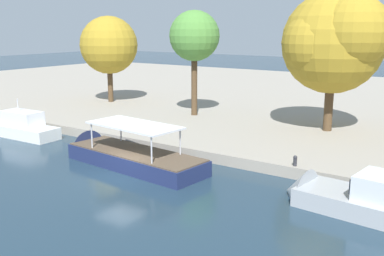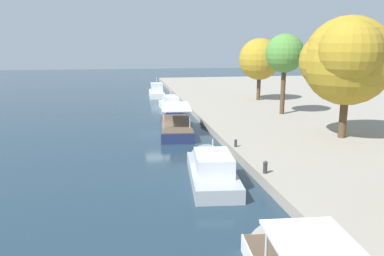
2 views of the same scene
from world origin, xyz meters
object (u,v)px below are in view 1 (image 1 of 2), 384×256
at_px(motor_yacht_1, 14,129).
at_px(tree_0, 334,41).
at_px(motor_yacht_3, 369,205).
at_px(tree_1, 194,36).
at_px(tree_3, 111,45).
at_px(mooring_bollard_0, 295,160).
at_px(tour_boat_2, 125,158).

distance_m(motor_yacht_1, tree_0, 26.75).
relative_size(motor_yacht_3, tree_1, 0.98).
relative_size(motor_yacht_1, tree_0, 0.82).
bearing_deg(tree_3, mooring_bollard_0, -23.70).
xyz_separation_m(tree_0, tree_3, (-24.79, 1.35, -0.96)).
distance_m(motor_yacht_3, tree_3, 35.16).
xyz_separation_m(motor_yacht_1, tour_boat_2, (13.20, -0.86, -0.12)).
xyz_separation_m(motor_yacht_1, tree_0, (22.23, 12.96, 7.32)).
height_order(tour_boat_2, mooring_bollard_0, tour_boat_2).
bearing_deg(tree_3, tree_1, -6.41).
bearing_deg(tree_3, motor_yacht_3, -25.23).
bearing_deg(tree_0, mooring_bollard_0, -82.40).
relative_size(tour_boat_2, tree_1, 1.19).
relative_size(motor_yacht_3, mooring_bollard_0, 14.40).
bearing_deg(mooring_bollard_0, tour_boat_2, -160.42).
relative_size(tree_0, tree_3, 1.17).
bearing_deg(mooring_bollard_0, tree_0, 97.60).
bearing_deg(mooring_bollard_0, motor_yacht_1, -173.14).
distance_m(motor_yacht_1, motor_yacht_3, 28.72).
distance_m(motor_yacht_1, mooring_bollard_0, 23.76).
xyz_separation_m(motor_yacht_3, mooring_bollard_0, (-5.14, 3.27, 0.58)).
relative_size(mooring_bollard_0, tree_1, 0.07).
relative_size(motor_yacht_1, tour_boat_2, 0.78).
bearing_deg(tree_0, tree_3, 176.88).
height_order(mooring_bollard_0, tree_3, tree_3).
relative_size(tree_1, tree_3, 1.04).
height_order(tree_0, tree_3, tree_0).
relative_size(tour_boat_2, tree_0, 1.06).
distance_m(tour_boat_2, tree_1, 16.28).
bearing_deg(tree_1, mooring_bollard_0, -35.43).
bearing_deg(mooring_bollard_0, tree_3, 156.30).
distance_m(motor_yacht_3, tree_0, 16.59).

